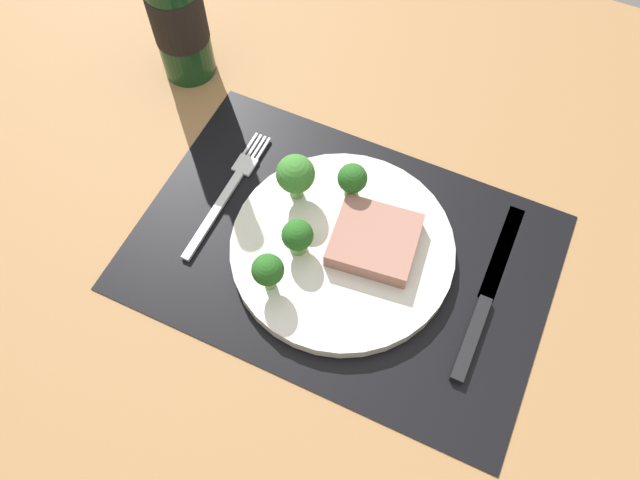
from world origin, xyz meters
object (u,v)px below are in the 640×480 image
at_px(steak, 375,240).
at_px(wine_bottle, 175,4).
at_px(plate, 342,248).
at_px(knife, 484,303).
at_px(fork, 228,192).

relative_size(steak, wine_bottle, 0.30).
height_order(plate, steak, steak).
height_order(plate, knife, plate).
xyz_separation_m(fork, knife, (0.32, -0.01, 0.00)).
relative_size(plate, knife, 1.09).
bearing_deg(knife, fork, 178.17).
bearing_deg(fork, steak, -1.34).
relative_size(fork, wine_bottle, 0.64).
bearing_deg(plate, steak, 24.53).
distance_m(plate, fork, 0.16).
bearing_deg(knife, plate, -178.41).
bearing_deg(knife, steak, 175.80).
bearing_deg(knife, wine_bottle, 160.14).
height_order(steak, knife, steak).
bearing_deg(plate, fork, 174.79).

